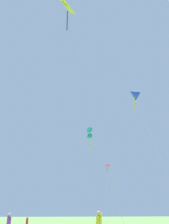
# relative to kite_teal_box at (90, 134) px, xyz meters

# --- Properties ---
(kite_teal_box) EXTENTS (2.65, 4.72, 11.88)m
(kite_teal_box) POSITION_rel_kite_teal_box_xyz_m (0.00, 0.00, 0.00)
(kite_teal_box) COLOR teal
(kite_teal_box) RESTS_ON ground_plane
(kite_yellow_diamond) EXTENTS (3.57, 7.71, 24.83)m
(kite_yellow_diamond) POSITION_rel_kite_teal_box_xyz_m (-5.16, -7.05, 11.75)
(kite_yellow_diamond) COLOR yellow
(kite_yellow_diamond) RESTS_ON ground_plane
(kite_red_high) EXTENTS (4.32, 6.68, 10.81)m
(kite_red_high) POSITION_rel_kite_teal_box_xyz_m (9.35, 15.35, -1.36)
(kite_red_high) COLOR red
(kite_red_high) RESTS_ON ground_plane
(kite_blue_delta) EXTENTS (3.57, 11.27, 19.62)m
(kite_blue_delta) POSITION_rel_kite_teal_box_xyz_m (7.61, 0.78, 7.49)
(kite_blue_delta) COLOR blue
(kite_blue_delta) RESTS_ON ground_plane
(person_child_small) EXTENTS (0.25, 0.45, 1.42)m
(person_child_small) POSITION_rel_kite_teal_box_xyz_m (-7.41, -4.24, -10.19)
(person_child_small) COLOR #665B4C
(person_child_small) RESTS_ON ground_plane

